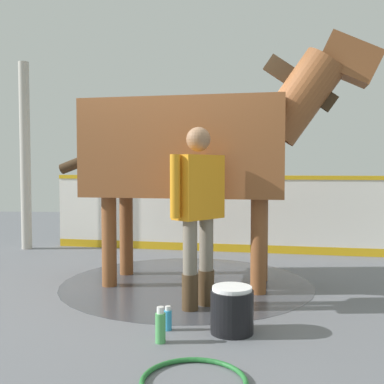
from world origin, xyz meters
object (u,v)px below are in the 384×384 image
Objects in this scene: bottle_spray at (160,326)px; hose_coil at (194,381)px; handler at (198,205)px; bottle_shampoo at (168,319)px; horse at (198,147)px; wash_bucket at (232,310)px.

hose_coil is (-0.30, 0.62, -0.10)m from bottle_spray.
handler is 8.56× the size of bottle_shampoo.
bottle_shampoo is 0.72× the size of bottle_spray.
bottle_shampoo is 0.30× the size of hose_coil.
horse is 5.43× the size of hose_coil.
bottle_spray is (0.52, 0.25, -0.06)m from wash_bucket.
wash_bucket is 0.51m from bottle_shampoo.
bottle_spray is at bearing -64.56° from hose_coil.
horse is at bearing -94.84° from bottle_spray.
hose_coil is (-0.15, 2.36, -1.49)m from horse.
bottle_spray is 0.41× the size of hose_coil.
wash_bucket is (-0.37, 1.49, -1.33)m from horse.
wash_bucket is at bearing -104.35° from hose_coil.
bottle_spray is at bearing 115.87° from handler.
hose_coil is (-0.28, 0.89, -0.07)m from bottle_shampoo.
horse reaches higher than handler.
hose_coil is at bearing -80.42° from horse.
horse is at bearing -46.03° from handler.
horse reaches higher than bottle_shampoo.
horse reaches higher than wash_bucket.
wash_bucket reaches higher than bottle_shampoo.
handler is 6.19× the size of bottle_spray.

